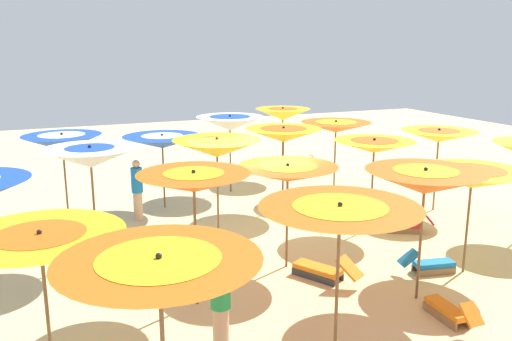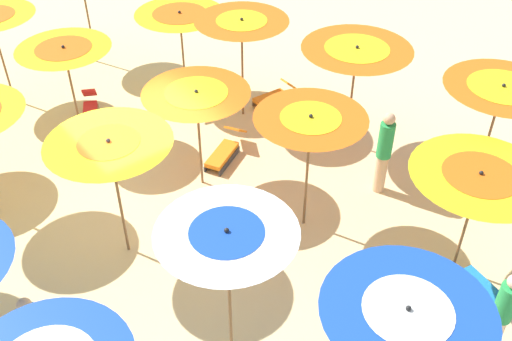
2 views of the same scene
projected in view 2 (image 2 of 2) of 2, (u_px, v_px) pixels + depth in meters
The scene contains 21 objects.
ground at pixel (155, 214), 11.81m from camera, with size 42.56×42.56×0.04m, color beige.
beach_umbrella_0 at pixel (501, 94), 10.98m from camera, with size 2.17×2.17×2.50m.
beach_umbrella_1 at pixel (356, 56), 12.26m from camera, with size 2.30×2.30×2.45m.
beach_umbrella_2 at pixel (242, 29), 13.23m from camera, with size 2.11×2.11×2.50m.
beach_umbrella_3 at pixel (180, 20), 14.13m from camera, with size 2.13×2.13×2.24m.
beach_umbrella_5 at pixel (479, 182), 9.45m from camera, with size 2.24×2.24×2.21m.
beach_umbrella_6 at pixel (310, 125), 10.18m from camera, with size 1.97×1.97×2.50m.
beach_umbrella_7 at pixel (197, 100), 11.29m from camera, with size 2.07×2.07×2.25m.
beach_umbrella_8 at pixel (65, 55), 12.47m from camera, with size 1.98×1.98×2.36m.
beach_umbrella_10 at pixel (405, 321), 7.25m from camera, with size 2.15×2.15×2.34m.
beach_umbrella_11 at pixel (227, 243), 7.96m from camera, with size 1.95×1.95×2.57m.
beach_umbrella_12 at pixel (110, 152), 9.65m from camera, with size 2.08×2.08×2.50m.
lounger_0 at pixel (90, 110), 14.40m from camera, with size 0.83×1.18×0.56m.
lounger_1 at pixel (193, 101), 14.72m from camera, with size 0.55×1.22×0.52m.
lounger_2 at pixel (273, 96), 14.90m from camera, with size 1.19×0.36×0.53m.
lounger_4 at pixel (224, 151), 13.08m from camera, with size 1.45×1.03×0.58m.
lounger_5 at pixel (487, 291), 10.02m from camera, with size 0.51×1.20×0.60m.
beachgoer_0 at pixel (384, 151), 11.76m from camera, with size 0.30×0.30×1.87m.
beachgoer_1 at pixel (36, 336), 8.53m from camera, with size 0.30×0.30×1.64m.
beachgoer_2 at pixel (502, 313), 8.81m from camera, with size 0.30×0.30×1.68m.
beach_ball at pixel (90, 43), 17.22m from camera, with size 0.34×0.34×0.34m, color red.
Camera 2 is at (-3.75, -8.11, 8.01)m, focal length 41.97 mm.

